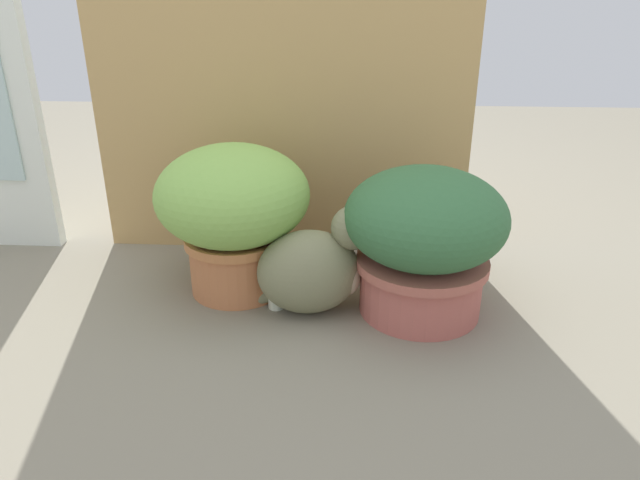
% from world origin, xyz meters
% --- Properties ---
extents(ground_plane, '(6.00, 6.00, 0.00)m').
position_xyz_m(ground_plane, '(0.00, 0.00, 0.00)').
color(ground_plane, gray).
extents(cardboard_backdrop, '(1.12, 0.03, 0.94)m').
position_xyz_m(cardboard_backdrop, '(-0.00, 0.47, 0.47)').
color(cardboard_backdrop, tan).
rests_on(cardboard_backdrop, ground).
extents(grass_planter, '(0.40, 0.40, 0.40)m').
position_xyz_m(grass_planter, '(-0.09, 0.17, 0.23)').
color(grass_planter, '#C07245').
rests_on(grass_planter, ground).
extents(leafy_planter, '(0.40, 0.40, 0.38)m').
position_xyz_m(leafy_planter, '(0.39, 0.09, 0.20)').
color(leafy_planter, '#B75E52').
rests_on(leafy_planter, ground).
extents(cat, '(0.39, 0.21, 0.32)m').
position_xyz_m(cat, '(0.13, 0.07, 0.12)').
color(cat, '#797956').
rests_on(cat, ground).
extents(mushroom_ornament_pink, '(0.09, 0.09, 0.14)m').
position_xyz_m(mushroom_ornament_pink, '(0.03, 0.08, 0.10)').
color(mushroom_ornament_pink, silver).
rests_on(mushroom_ornament_pink, ground).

